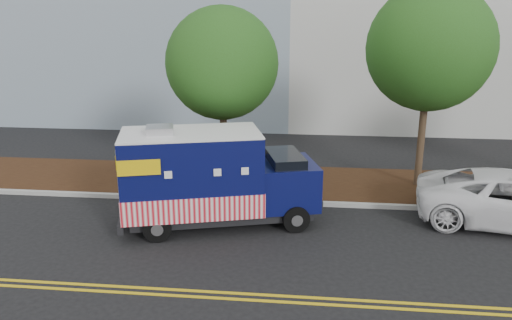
# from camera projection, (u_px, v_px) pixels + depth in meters

# --- Properties ---
(ground) EXTENTS (120.00, 120.00, 0.00)m
(ground) POSITION_uv_depth(u_px,v_px,m) (209.00, 217.00, 16.09)
(ground) COLOR black
(ground) RESTS_ON ground
(curb) EXTENTS (120.00, 0.18, 0.15)m
(curb) POSITION_uv_depth(u_px,v_px,m) (217.00, 200.00, 17.40)
(curb) COLOR #9E9E99
(curb) RESTS_ON ground
(mulch_strip) EXTENTS (120.00, 4.00, 0.15)m
(mulch_strip) POSITION_uv_depth(u_px,v_px,m) (227.00, 181.00, 19.41)
(mulch_strip) COLOR black
(mulch_strip) RESTS_ON ground
(centerline_near) EXTENTS (120.00, 0.10, 0.01)m
(centerline_near) POSITION_uv_depth(u_px,v_px,m) (173.00, 290.00, 11.84)
(centerline_near) COLOR gold
(centerline_near) RESTS_ON ground
(centerline_far) EXTENTS (120.00, 0.10, 0.01)m
(centerline_far) POSITION_uv_depth(u_px,v_px,m) (170.00, 295.00, 11.60)
(centerline_far) COLOR gold
(centerline_far) RESTS_ON ground
(tree_b) EXTENTS (4.03, 4.03, 6.64)m
(tree_b) POSITION_uv_depth(u_px,v_px,m) (222.00, 64.00, 17.74)
(tree_b) COLOR #38281C
(tree_b) RESTS_ON ground
(tree_c) EXTENTS (4.42, 4.42, 7.39)m
(tree_c) POSITION_uv_depth(u_px,v_px,m) (430.00, 48.00, 17.36)
(tree_c) COLOR #38281C
(tree_c) RESTS_ON ground
(sign_post) EXTENTS (0.06, 0.06, 2.40)m
(sign_post) POSITION_uv_depth(u_px,v_px,m) (172.00, 163.00, 17.82)
(sign_post) COLOR #473828
(sign_post) RESTS_ON ground
(food_truck) EXTENTS (6.36, 3.70, 3.17)m
(food_truck) POSITION_uv_depth(u_px,v_px,m) (209.00, 180.00, 15.19)
(food_truck) COLOR black
(food_truck) RESTS_ON ground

